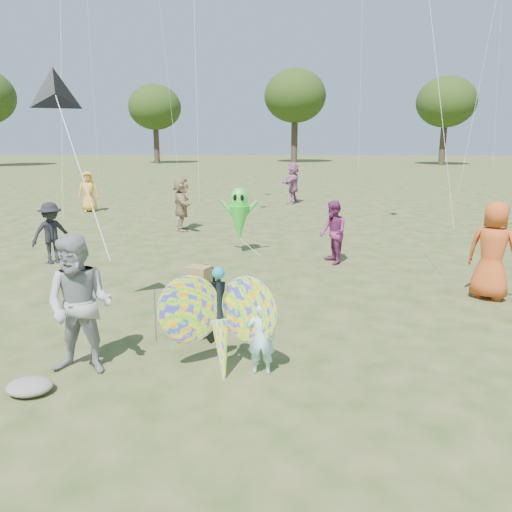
{
  "coord_description": "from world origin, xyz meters",
  "views": [
    {
      "loc": [
        0.16,
        -6.48,
        3.01
      ],
      "look_at": [
        -0.2,
        1.5,
        1.1
      ],
      "focal_mm": 35.0,
      "sensor_mm": 36.0,
      "label": 1
    }
  ],
  "objects_px": {
    "child_girl": "(261,338)",
    "crowd_e": "(333,233)",
    "crowd_j": "(293,183)",
    "jogging_stroller": "(200,294)",
    "crowd_a": "(493,251)",
    "alien_kite": "(239,217)",
    "crowd_g": "(88,192)",
    "butterfly_kite": "(220,323)",
    "adult_man": "(80,305)",
    "crowd_b": "(52,233)",
    "crowd_d": "(182,204)"
  },
  "relations": [
    {
      "from": "crowd_a",
      "to": "butterfly_kite",
      "type": "distance_m",
      "value": 5.82
    },
    {
      "from": "alien_kite",
      "to": "crowd_b",
      "type": "bearing_deg",
      "value": -163.76
    },
    {
      "from": "adult_man",
      "to": "alien_kite",
      "type": "distance_m",
      "value": 7.11
    },
    {
      "from": "crowd_g",
      "to": "alien_kite",
      "type": "xyz_separation_m",
      "value": [
        6.77,
        -7.27,
        0.14
      ]
    },
    {
      "from": "alien_kite",
      "to": "crowd_g",
      "type": "bearing_deg",
      "value": 132.95
    },
    {
      "from": "child_girl",
      "to": "adult_man",
      "type": "relative_size",
      "value": 0.54
    },
    {
      "from": "adult_man",
      "to": "crowd_g",
      "type": "distance_m",
      "value": 15.17
    },
    {
      "from": "adult_man",
      "to": "crowd_b",
      "type": "bearing_deg",
      "value": 120.45
    },
    {
      "from": "child_girl",
      "to": "crowd_j",
      "type": "height_order",
      "value": "crowd_j"
    },
    {
      "from": "crowd_g",
      "to": "butterfly_kite",
      "type": "distance_m",
      "value": 15.84
    },
    {
      "from": "crowd_j",
      "to": "jogging_stroller",
      "type": "bearing_deg",
      "value": 11.72
    },
    {
      "from": "crowd_e",
      "to": "alien_kite",
      "type": "relative_size",
      "value": 0.88
    },
    {
      "from": "adult_man",
      "to": "butterfly_kite",
      "type": "distance_m",
      "value": 1.8
    },
    {
      "from": "child_girl",
      "to": "butterfly_kite",
      "type": "xyz_separation_m",
      "value": [
        -0.53,
        -0.0,
        0.2
      ]
    },
    {
      "from": "crowd_j",
      "to": "butterfly_kite",
      "type": "bearing_deg",
      "value": 13.84
    },
    {
      "from": "alien_kite",
      "to": "crowd_d",
      "type": "bearing_deg",
      "value": 123.59
    },
    {
      "from": "child_girl",
      "to": "crowd_g",
      "type": "bearing_deg",
      "value": -57.51
    },
    {
      "from": "alien_kite",
      "to": "child_girl",
      "type": "bearing_deg",
      "value": -83.25
    },
    {
      "from": "child_girl",
      "to": "alien_kite",
      "type": "relative_size",
      "value": 0.57
    },
    {
      "from": "child_girl",
      "to": "crowd_d",
      "type": "bearing_deg",
      "value": -69.39
    },
    {
      "from": "adult_man",
      "to": "crowd_g",
      "type": "relative_size",
      "value": 1.11
    },
    {
      "from": "child_girl",
      "to": "crowd_e",
      "type": "distance_m",
      "value": 6.1
    },
    {
      "from": "alien_kite",
      "to": "crowd_j",
      "type": "bearing_deg",
      "value": 80.73
    },
    {
      "from": "crowd_j",
      "to": "jogging_stroller",
      "type": "xyz_separation_m",
      "value": [
        -1.87,
        -15.8,
        -0.33
      ]
    },
    {
      "from": "jogging_stroller",
      "to": "alien_kite",
      "type": "distance_m",
      "value": 5.51
    },
    {
      "from": "adult_man",
      "to": "butterfly_kite",
      "type": "height_order",
      "value": "adult_man"
    },
    {
      "from": "adult_man",
      "to": "crowd_d",
      "type": "height_order",
      "value": "adult_man"
    },
    {
      "from": "crowd_d",
      "to": "butterfly_kite",
      "type": "bearing_deg",
      "value": -179.0
    },
    {
      "from": "jogging_stroller",
      "to": "butterfly_kite",
      "type": "xyz_separation_m",
      "value": [
        0.48,
        -1.41,
        0.08
      ]
    },
    {
      "from": "child_girl",
      "to": "crowd_a",
      "type": "bearing_deg",
      "value": -137.57
    },
    {
      "from": "crowd_j",
      "to": "crowd_e",
      "type": "bearing_deg",
      "value": 21.82
    },
    {
      "from": "butterfly_kite",
      "to": "crowd_b",
      "type": "bearing_deg",
      "value": 130.13
    },
    {
      "from": "adult_man",
      "to": "jogging_stroller",
      "type": "relative_size",
      "value": 1.62
    },
    {
      "from": "crowd_j",
      "to": "jogging_stroller",
      "type": "relative_size",
      "value": 1.67
    },
    {
      "from": "crowd_d",
      "to": "child_girl",
      "type": "bearing_deg",
      "value": -176.21
    },
    {
      "from": "crowd_e",
      "to": "crowd_j",
      "type": "relative_size",
      "value": 0.81
    },
    {
      "from": "crowd_d",
      "to": "jogging_stroller",
      "type": "distance_m",
      "value": 8.93
    },
    {
      "from": "crowd_g",
      "to": "butterfly_kite",
      "type": "height_order",
      "value": "crowd_g"
    },
    {
      "from": "butterfly_kite",
      "to": "alien_kite",
      "type": "distance_m",
      "value": 6.92
    },
    {
      "from": "crowd_b",
      "to": "adult_man",
      "type": "bearing_deg",
      "value": -103.7
    },
    {
      "from": "adult_man",
      "to": "crowd_a",
      "type": "relative_size",
      "value": 0.98
    },
    {
      "from": "crowd_a",
      "to": "alien_kite",
      "type": "distance_m",
      "value": 6.19
    },
    {
      "from": "crowd_b",
      "to": "crowd_j",
      "type": "xyz_separation_m",
      "value": [
        6.12,
        11.6,
        0.2
      ]
    },
    {
      "from": "crowd_e",
      "to": "alien_kite",
      "type": "bearing_deg",
      "value": -127.41
    },
    {
      "from": "child_girl",
      "to": "jogging_stroller",
      "type": "xyz_separation_m",
      "value": [
        -1.01,
        1.41,
        0.12
      ]
    },
    {
      "from": "crowd_j",
      "to": "jogging_stroller",
      "type": "distance_m",
      "value": 15.91
    },
    {
      "from": "crowd_a",
      "to": "butterfly_kite",
      "type": "height_order",
      "value": "crowd_a"
    },
    {
      "from": "crowd_a",
      "to": "crowd_e",
      "type": "relative_size",
      "value": 1.22
    },
    {
      "from": "crowd_g",
      "to": "crowd_e",
      "type": "bearing_deg",
      "value": -57.16
    },
    {
      "from": "crowd_e",
      "to": "butterfly_kite",
      "type": "xyz_separation_m",
      "value": [
        -2.05,
        -5.9,
        -0.07
      ]
    }
  ]
}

